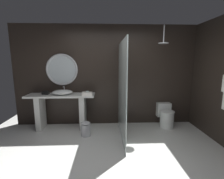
# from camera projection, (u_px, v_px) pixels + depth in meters

# --- Properties ---
(ground_plane) EXTENTS (5.76, 5.76, 0.00)m
(ground_plane) POSITION_uv_depth(u_px,v_px,m) (109.00, 166.00, 2.64)
(ground_plane) COLOR silver
(back_wall_panel) EXTENTS (4.80, 0.10, 2.60)m
(back_wall_panel) POSITION_uv_depth(u_px,v_px,m) (107.00, 76.00, 4.28)
(back_wall_panel) COLOR black
(back_wall_panel) RESTS_ON ground_plane
(side_wall_right) EXTENTS (0.10, 2.47, 2.60)m
(side_wall_right) POSITION_uv_depth(u_px,v_px,m) (224.00, 81.00, 3.25)
(side_wall_right) COLOR black
(side_wall_right) RESTS_ON ground_plane
(vanity_counter) EXTENTS (1.65, 0.49, 0.88)m
(vanity_counter) POSITION_uv_depth(u_px,v_px,m) (62.00, 107.00, 4.05)
(vanity_counter) COLOR silver
(vanity_counter) RESTS_ON ground_plane
(vessel_sink) EXTENTS (0.50, 0.41, 0.18)m
(vessel_sink) POSITION_uv_depth(u_px,v_px,m) (62.00, 92.00, 3.99)
(vessel_sink) COLOR white
(vessel_sink) RESTS_ON vanity_counter
(tumbler_cup) EXTENTS (0.07, 0.07, 0.09)m
(tumbler_cup) POSITION_uv_depth(u_px,v_px,m) (87.00, 93.00, 3.97)
(tumbler_cup) COLOR silver
(tumbler_cup) RESTS_ON vanity_counter
(tissue_box) EXTENTS (0.15, 0.14, 0.08)m
(tissue_box) POSITION_uv_depth(u_px,v_px,m) (46.00, 93.00, 4.01)
(tissue_box) COLOR black
(tissue_box) RESTS_ON vanity_counter
(round_wall_mirror) EXTENTS (0.81, 0.06, 0.81)m
(round_wall_mirror) POSITION_uv_depth(u_px,v_px,m) (62.00, 70.00, 4.11)
(round_wall_mirror) COLOR #B7B7BC
(shower_glass_panel) EXTENTS (0.02, 1.60, 2.11)m
(shower_glass_panel) POSITION_uv_depth(u_px,v_px,m) (122.00, 91.00, 3.50)
(shower_glass_panel) COLOR silver
(shower_glass_panel) RESTS_ON ground_plane
(rain_shower_head) EXTENTS (0.23, 0.23, 0.41)m
(rain_shower_head) POSITION_uv_depth(u_px,v_px,m) (163.00, 42.00, 3.71)
(rain_shower_head) COLOR #B7B7BC
(toilet) EXTENTS (0.36, 0.57, 0.58)m
(toilet) POSITION_uv_depth(u_px,v_px,m) (166.00, 116.00, 4.22)
(toilet) COLOR white
(toilet) RESTS_ON ground_plane
(waste_bin) EXTENTS (0.21, 0.21, 0.34)m
(waste_bin) POSITION_uv_depth(u_px,v_px,m) (86.00, 129.00, 3.69)
(waste_bin) COLOR #B7B7BC
(waste_bin) RESTS_ON ground_plane
(folded_hand_towel) EXTENTS (0.25, 0.19, 0.08)m
(folded_hand_towel) POSITION_uv_depth(u_px,v_px,m) (87.00, 94.00, 3.87)
(folded_hand_towel) COLOR silver
(folded_hand_towel) RESTS_ON vanity_counter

